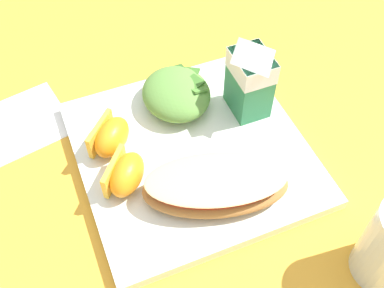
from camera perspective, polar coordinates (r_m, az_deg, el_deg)
ground at (r=0.61m, az=0.00°, el=-1.50°), size 3.00×3.00×0.00m
white_plate at (r=0.60m, az=0.00°, el=-1.05°), size 0.28×0.28×0.02m
cheesy_pizza_bread at (r=0.54m, az=2.86°, el=-5.05°), size 0.13×0.19×0.04m
green_salad_pile at (r=0.63m, az=-1.89°, el=6.17°), size 0.10×0.09×0.04m
milk_carton at (r=0.60m, az=7.11°, el=8.28°), size 0.06×0.05×0.11m
orange_wedge_front at (r=0.59m, az=-9.83°, el=0.89°), size 0.07×0.07×0.04m
orange_wedge_middle at (r=0.55m, az=-8.06°, el=-3.62°), size 0.07×0.07×0.04m
paper_napkin at (r=0.68m, az=-19.67°, el=2.56°), size 0.13×0.13×0.00m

